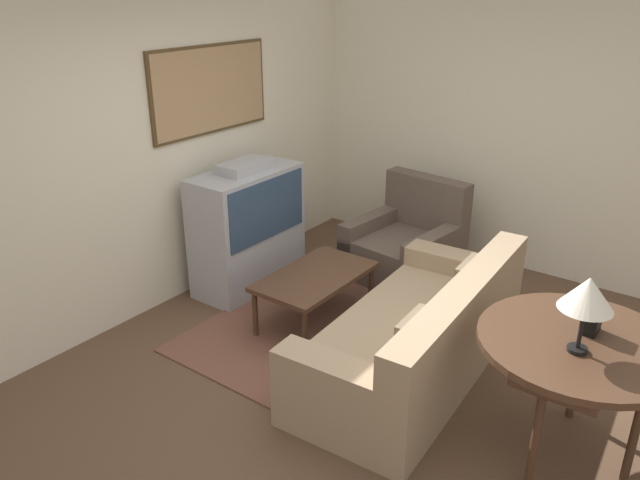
{
  "coord_description": "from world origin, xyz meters",
  "views": [
    {
      "loc": [
        -3.16,
        -1.97,
        2.71
      ],
      "look_at": [
        0.55,
        0.77,
        0.75
      ],
      "focal_mm": 35.0,
      "sensor_mm": 36.0,
      "label": 1
    }
  ],
  "objects": [
    {
      "name": "coffee_table",
      "position": [
        0.52,
        0.8,
        0.4
      ],
      "size": [
        1.04,
        0.6,
        0.45
      ],
      "color": "#472D1E",
      "rests_on": "ground_plane"
    },
    {
      "name": "wall_right",
      "position": [
        2.63,
        0.0,
        1.35
      ],
      "size": [
        0.06,
        12.0,
        2.7
      ],
      "color": "beige",
      "rests_on": "ground_plane"
    },
    {
      "name": "area_rug",
      "position": [
        0.45,
        0.82,
        0.01
      ],
      "size": [
        2.11,
        1.45,
        0.01
      ],
      "color": "brown",
      "rests_on": "ground_plane"
    },
    {
      "name": "ground_plane",
      "position": [
        0.0,
        0.0,
        0.0
      ],
      "size": [
        12.0,
        12.0,
        0.0
      ],
      "primitive_type": "plane",
      "color": "brown"
    },
    {
      "name": "armchair",
      "position": [
        1.78,
        0.65,
        0.29
      ],
      "size": [
        1.01,
        0.98,
        0.92
      ],
      "rotation": [
        0.0,
        0.0,
        -1.68
      ],
      "color": "brown",
      "rests_on": "ground_plane"
    },
    {
      "name": "console_table",
      "position": [
        0.14,
        -1.36,
        0.74
      ],
      "size": [
        1.14,
        1.14,
        0.81
      ],
      "color": "#472D1E",
      "rests_on": "ground_plane"
    },
    {
      "name": "table_lamp",
      "position": [
        0.02,
        -1.37,
        1.16
      ],
      "size": [
        0.29,
        0.29,
        0.45
      ],
      "color": "black",
      "rests_on": "console_table"
    },
    {
      "name": "couch",
      "position": [
        0.38,
        -0.24,
        0.29
      ],
      "size": [
        2.19,
        1.07,
        0.81
      ],
      "rotation": [
        0.0,
        0.0,
        3.2
      ],
      "color": "#9E8466",
      "rests_on": "ground_plane"
    },
    {
      "name": "tv",
      "position": [
        0.71,
        1.72,
        0.57
      ],
      "size": [
        1.07,
        0.51,
        1.2
      ],
      "color": "#9E9EA3",
      "rests_on": "ground_plane"
    },
    {
      "name": "wall_back",
      "position": [
        0.01,
        2.13,
        1.36
      ],
      "size": [
        12.0,
        0.1,
        2.7
      ],
      "color": "beige",
      "rests_on": "ground_plane"
    },
    {
      "name": "mantel_clock",
      "position": [
        0.27,
        -1.37,
        0.91
      ],
      "size": [
        0.14,
        0.1,
        0.19
      ],
      "color": "black",
      "rests_on": "console_table"
    }
  ]
}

